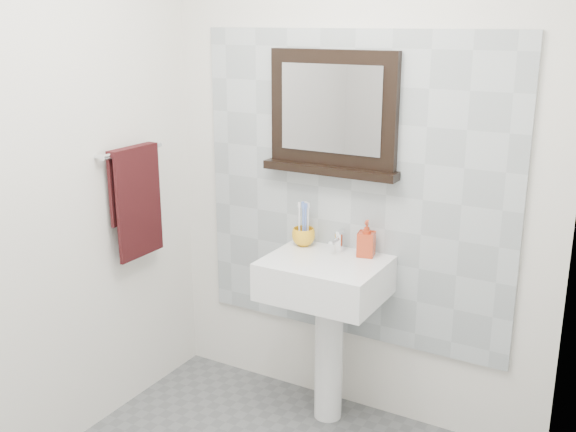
% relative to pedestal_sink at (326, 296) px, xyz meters
% --- Properties ---
extents(back_wall, '(2.00, 0.01, 2.50)m').
position_rel_pedestal_sink_xyz_m(back_wall, '(0.03, 0.23, 0.57)').
color(back_wall, silver).
rests_on(back_wall, ground).
extents(left_wall, '(0.01, 2.20, 2.50)m').
position_rel_pedestal_sink_xyz_m(left_wall, '(-0.97, -0.87, 0.57)').
color(left_wall, silver).
rests_on(left_wall, ground).
extents(right_wall, '(0.01, 2.20, 2.50)m').
position_rel_pedestal_sink_xyz_m(right_wall, '(1.03, -0.87, 0.57)').
color(right_wall, silver).
rests_on(right_wall, ground).
extents(splashback, '(1.60, 0.02, 1.50)m').
position_rel_pedestal_sink_xyz_m(splashback, '(0.03, 0.21, 0.47)').
color(splashback, '#A6B0B4').
rests_on(splashback, back_wall).
extents(pedestal_sink, '(0.55, 0.44, 0.96)m').
position_rel_pedestal_sink_xyz_m(pedestal_sink, '(0.00, 0.00, 0.00)').
color(pedestal_sink, white).
rests_on(pedestal_sink, ground).
extents(toothbrush_cup, '(0.12, 0.12, 0.09)m').
position_rel_pedestal_sink_xyz_m(toothbrush_cup, '(-0.19, 0.12, 0.23)').
color(toothbrush_cup, '#F1AB1C').
rests_on(toothbrush_cup, pedestal_sink).
extents(toothbrushes, '(0.05, 0.04, 0.21)m').
position_rel_pedestal_sink_xyz_m(toothbrushes, '(-0.19, 0.12, 0.31)').
color(toothbrushes, white).
rests_on(toothbrushes, toothbrush_cup).
extents(soap_dispenser, '(0.09, 0.10, 0.17)m').
position_rel_pedestal_sink_xyz_m(soap_dispenser, '(0.14, 0.13, 0.27)').
color(soap_dispenser, '#B01814').
rests_on(soap_dispenser, pedestal_sink).
extents(framed_mirror, '(0.68, 0.11, 0.58)m').
position_rel_pedestal_sink_xyz_m(framed_mirror, '(-0.07, 0.19, 0.83)').
color(framed_mirror, black).
rests_on(framed_mirror, back_wall).
extents(towel_bar, '(0.07, 0.40, 0.03)m').
position_rel_pedestal_sink_xyz_m(towel_bar, '(-0.92, -0.26, 0.66)').
color(towel_bar, silver).
rests_on(towel_bar, left_wall).
extents(hand_towel, '(0.06, 0.30, 0.55)m').
position_rel_pedestal_sink_xyz_m(hand_towel, '(-0.91, -0.26, 0.44)').
color(hand_towel, black).
rests_on(hand_towel, towel_bar).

